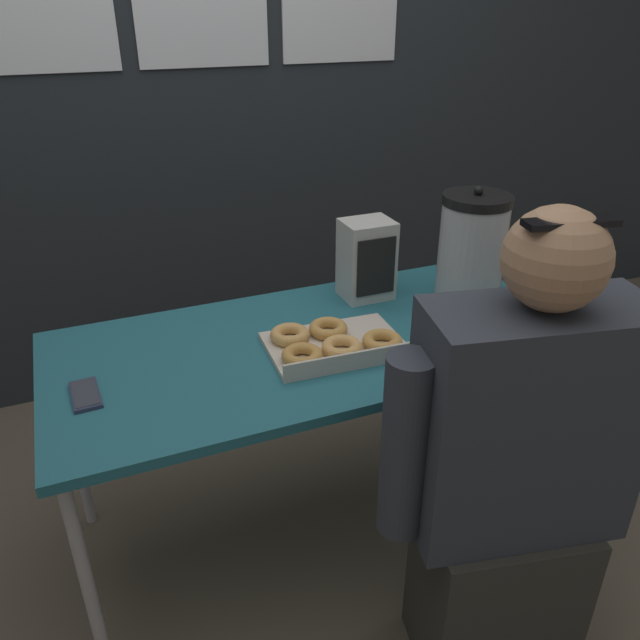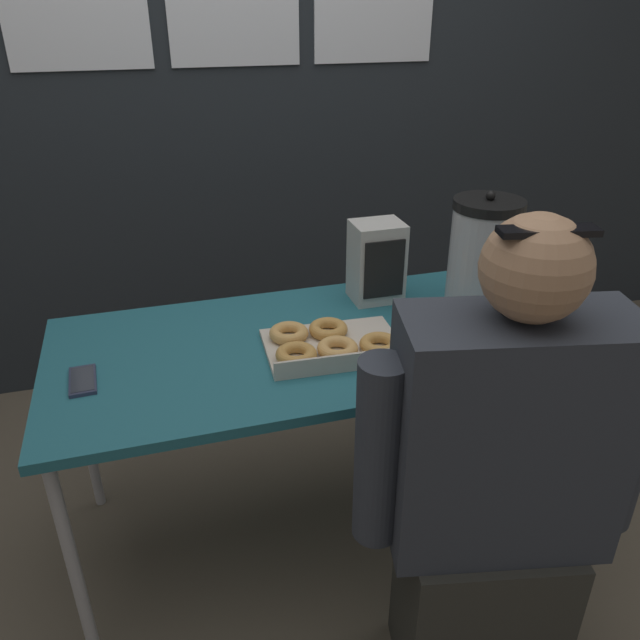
{
  "view_description": "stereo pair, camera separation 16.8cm",
  "coord_description": "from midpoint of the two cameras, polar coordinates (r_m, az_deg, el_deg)",
  "views": [
    {
      "loc": [
        -0.59,
        -1.43,
        1.57
      ],
      "look_at": [
        0.01,
        0.0,
        0.77
      ],
      "focal_mm": 35.0,
      "sensor_mm": 36.0,
      "label": 1
    },
    {
      "loc": [
        -0.43,
        -1.49,
        1.57
      ],
      "look_at": [
        0.01,
        0.0,
        0.77
      ],
      "focal_mm": 35.0,
      "sensor_mm": 36.0,
      "label": 2
    }
  ],
  "objects": [
    {
      "name": "space_heater",
      "position": [
        1.98,
        7.62,
        5.26
      ],
      "size": [
        0.16,
        0.14,
        0.25
      ],
      "color": "silver",
      "rests_on": "folding_table"
    },
    {
      "name": "folding_table",
      "position": [
        1.8,
        2.43,
        -3.06
      ],
      "size": [
        1.5,
        0.7,
        0.71
      ],
      "color": "#236675",
      "rests_on": "ground"
    },
    {
      "name": "back_wall",
      "position": [
        2.7,
        -5.96,
        23.16
      ],
      "size": [
        6.0,
        0.11,
        2.75
      ],
      "color": "#23282D",
      "rests_on": "ground"
    },
    {
      "name": "person_seated",
      "position": [
        1.52,
        18.98,
        -15.31
      ],
      "size": [
        0.63,
        0.33,
        1.24
      ],
      "rotation": [
        0.0,
        0.0,
        2.93
      ],
      "color": "#33332D",
      "rests_on": "ground"
    },
    {
      "name": "cell_phone",
      "position": [
        1.66,
        -18.21,
        -5.35
      ],
      "size": [
        0.07,
        0.14,
        0.01
      ],
      "rotation": [
        0.0,
        0.0,
        0.05
      ],
      "color": "#2D334C",
      "rests_on": "folding_table"
    },
    {
      "name": "coffee_urn",
      "position": [
        1.95,
        17.08,
        5.46
      ],
      "size": [
        0.21,
        0.23,
        0.38
      ],
      "color": "#B7B7BC",
      "rests_on": "folding_table"
    },
    {
      "name": "ground_plane",
      "position": [
        2.21,
        2.08,
        -18.01
      ],
      "size": [
        12.0,
        12.0,
        0.0
      ],
      "primitive_type": "plane",
      "color": "brown"
    },
    {
      "name": "donut_box",
      "position": [
        1.71,
        3.69,
        -2.28
      ],
      "size": [
        0.39,
        0.28,
        0.05
      ],
      "rotation": [
        0.0,
        0.0,
        -0.05
      ],
      "color": "beige",
      "rests_on": "folding_table"
    }
  ]
}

